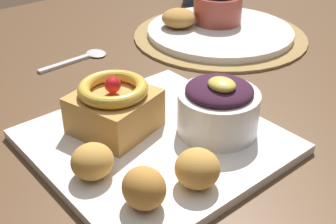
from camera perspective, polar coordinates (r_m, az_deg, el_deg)
dining_table at (r=0.70m, az=17.41°, el=-4.69°), size 1.40×1.08×0.73m
woven_placemat at (r=0.86m, az=6.76°, el=9.90°), size 0.33×0.33×0.00m
front_plate at (r=0.53m, az=-1.66°, el=-3.88°), size 0.27×0.27×0.01m
cake_slice at (r=0.53m, az=-7.03°, el=0.72°), size 0.11×0.11×0.07m
berry_ramekin at (r=0.52m, az=6.59°, el=0.63°), size 0.10×0.10×0.08m
fritter_front at (r=0.42m, az=-3.16°, el=-9.90°), size 0.05×0.04×0.04m
fritter_middle at (r=0.46m, az=-9.85°, el=-6.36°), size 0.04×0.05×0.04m
fritter_back at (r=0.45m, az=3.86°, el=-7.37°), size 0.05×0.05×0.04m
back_plate at (r=0.85m, az=6.80°, el=10.43°), size 0.28×0.28×0.01m
back_ramekin at (r=0.87m, az=6.53°, el=13.68°), size 0.09×0.09×0.08m
back_pastry at (r=0.85m, az=1.43°, el=12.18°), size 0.07×0.07×0.03m
spoon at (r=0.77m, az=-11.05°, el=7.00°), size 0.04×0.13×0.00m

